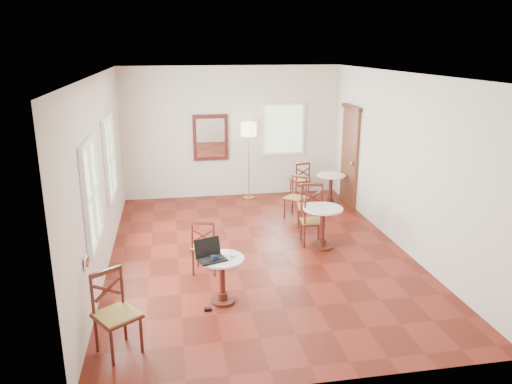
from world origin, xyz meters
TOP-DOWN VIEW (x-y plane):
  - ground at (0.00, 0.00)m, footprint 7.00×7.00m
  - room_shell at (-0.06, 0.27)m, footprint 5.02×7.02m
  - cafe_table_near at (-0.80, -1.59)m, footprint 0.62×0.62m
  - cafe_table_mid at (1.13, 0.04)m, footprint 0.70×0.70m
  - cafe_table_back at (2.06, 2.43)m, footprint 0.63×0.63m
  - chair_near_a at (-0.96, -0.60)m, footprint 0.50×0.50m
  - chair_near_b at (-2.12, -2.54)m, footprint 0.63×0.63m
  - chair_mid_a at (1.13, 0.81)m, footprint 0.53×0.53m
  - chair_mid_b at (0.98, 0.25)m, footprint 0.43×0.43m
  - chair_back_a at (1.53, 3.04)m, footprint 0.44×0.44m
  - chair_back_b at (1.08, 1.71)m, footprint 0.55×0.55m
  - floor_lamp at (0.33, 3.15)m, footprint 0.35×0.35m
  - laptop at (-0.96, -1.58)m, footprint 0.45×0.41m
  - mouse at (-0.97, -1.56)m, footprint 0.11×0.09m
  - navy_mug at (-0.92, -1.68)m, footprint 0.11×0.07m
  - water_glass at (-0.66, -1.59)m, footprint 0.06×0.06m
  - power_adapter at (-1.03, -1.80)m, footprint 0.10×0.06m

SIDE VIEW (x-z plane):
  - ground at x=0.00m, z-range 0.00..0.00m
  - power_adapter at x=-1.03m, z-range 0.00..0.04m
  - cafe_table_near at x=-0.80m, z-range 0.08..0.73m
  - cafe_table_back at x=2.06m, z-range 0.08..0.75m
  - chair_back_b at x=1.08m, z-range 0.00..0.85m
  - chair_back_a at x=1.53m, z-range 0.00..0.85m
  - chair_mid_b at x=0.98m, z-range 0.00..0.86m
  - chair_near_a at x=-0.96m, z-range 0.00..0.88m
  - cafe_table_mid at x=1.13m, z-range 0.09..0.82m
  - chair_near_b at x=-2.12m, z-range 0.00..0.98m
  - chair_mid_a at x=1.13m, z-range 0.00..1.00m
  - mouse at x=-0.97m, z-range 0.66..0.69m
  - navy_mug at x=-0.92m, z-range 0.66..0.74m
  - water_glass at x=-0.66m, z-range 0.66..0.76m
  - laptop at x=-0.96m, z-range 0.59..0.85m
  - floor_lamp at x=0.33m, z-range 0.62..2.40m
  - room_shell at x=-0.06m, z-range 0.38..3.39m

